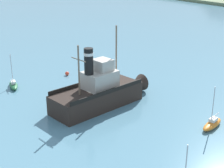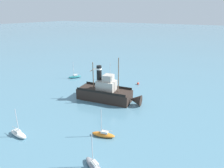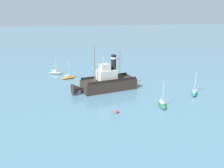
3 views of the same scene
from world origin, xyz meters
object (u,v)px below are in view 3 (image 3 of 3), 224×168
(sailboat_teal, at_px, (194,93))
(mooring_buoy, at_px, (116,112))
(sailboat_green, at_px, (162,104))
(sailboat_white, at_px, (104,69))
(sailboat_grey, at_px, (55,73))
(sailboat_orange, at_px, (68,77))
(old_tugboat, at_px, (106,82))

(sailboat_teal, height_order, mooring_buoy, sailboat_teal)
(sailboat_teal, xyz_separation_m, sailboat_green, (-3.94, 9.70, 0.00))
(sailboat_teal, relative_size, sailboat_white, 1.00)
(sailboat_grey, distance_m, mooring_buoy, 32.26)
(sailboat_teal, bearing_deg, sailboat_green, 112.10)
(sailboat_orange, relative_size, sailboat_teal, 1.00)
(sailboat_teal, bearing_deg, sailboat_grey, 44.43)
(sailboat_teal, relative_size, sailboat_green, 1.00)
(old_tugboat, xyz_separation_m, sailboat_grey, (18.40, 9.67, -1.40))
(sailboat_teal, bearing_deg, sailboat_white, 23.51)
(sailboat_green, xyz_separation_m, sailboat_white, (31.40, 2.24, 0.00))
(sailboat_teal, relative_size, sailboat_grey, 1.00)
(sailboat_orange, relative_size, sailboat_green, 1.00)
(sailboat_grey, distance_m, sailboat_green, 35.11)
(old_tugboat, relative_size, sailboat_white, 3.01)
(old_tugboat, bearing_deg, sailboat_teal, -117.02)
(sailboat_white, bearing_deg, mooring_buoy, 168.17)
(old_tugboat, height_order, sailboat_orange, old_tugboat)
(sailboat_teal, bearing_deg, sailboat_orange, 48.97)
(sailboat_green, height_order, mooring_buoy, sailboat_green)
(sailboat_green, distance_m, mooring_buoy, 8.91)
(old_tugboat, height_order, sailboat_grey, old_tugboat)
(old_tugboat, height_order, sailboat_green, old_tugboat)
(sailboat_grey, bearing_deg, sailboat_green, -151.59)
(sailboat_green, distance_m, sailboat_white, 31.47)
(old_tugboat, relative_size, sailboat_orange, 3.01)
(sailboat_grey, relative_size, mooring_buoy, 7.73)
(sailboat_white, xyz_separation_m, mooring_buoy, (-31.81, 6.66, -0.11))
(sailboat_white, bearing_deg, sailboat_grey, 92.03)
(old_tugboat, distance_m, sailboat_white, 19.57)
(sailboat_green, relative_size, mooring_buoy, 7.73)
(sailboat_orange, bearing_deg, sailboat_teal, -131.03)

